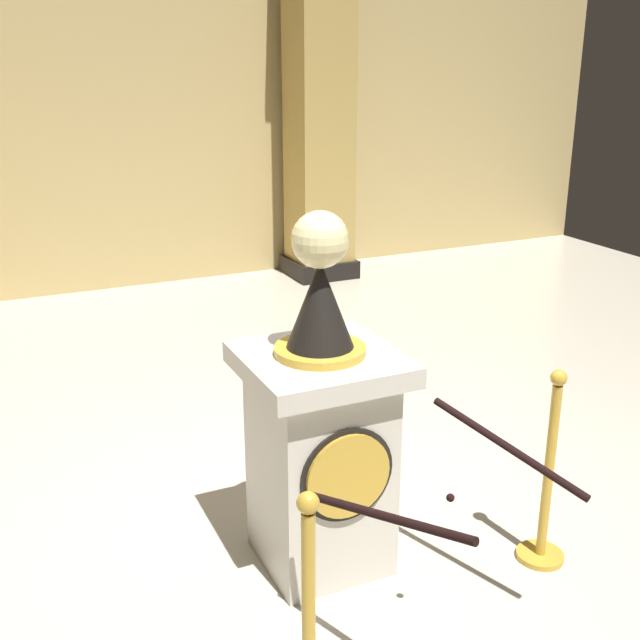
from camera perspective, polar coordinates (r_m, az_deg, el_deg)
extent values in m
plane|color=beige|center=(4.37, 0.20, -15.41)|extent=(12.49, 12.49, 0.00)
cube|color=tan|center=(8.73, -15.24, 14.75)|extent=(12.49, 0.16, 3.87)
cube|color=beige|center=(3.94, 0.00, -10.81)|extent=(0.58, 0.58, 1.02)
cube|color=beige|center=(3.70, 0.00, -3.22)|extent=(0.72, 0.72, 0.10)
cylinder|color=gold|center=(3.64, 2.05, -11.27)|extent=(0.42, 0.03, 0.42)
cylinder|color=black|center=(3.65, 1.98, -11.20)|extent=(0.47, 0.01, 0.47)
cylinder|color=gold|center=(3.67, 0.00, -2.21)|extent=(0.43, 0.43, 0.04)
cone|color=black|center=(3.59, 0.00, 1.20)|extent=(0.32, 0.32, 0.42)
cylinder|color=gold|center=(3.54, 0.00, 4.32)|extent=(0.03, 0.03, 0.07)
sphere|color=beige|center=(3.52, 0.00, 5.86)|extent=(0.26, 0.26, 0.26)
cylinder|color=gold|center=(3.03, -0.83, -21.74)|extent=(0.05, 0.05, 0.99)
sphere|color=gold|center=(2.71, -0.88, -13.14)|extent=(0.08, 0.08, 0.08)
cylinder|color=gold|center=(4.36, 15.67, -16.13)|extent=(0.24, 0.24, 0.03)
cylinder|color=gold|center=(4.11, 16.25, -10.77)|extent=(0.05, 0.05, 0.96)
sphere|color=gold|center=(3.89, 16.95, -4.05)|extent=(0.08, 0.08, 0.08)
cylinder|color=black|center=(3.08, 4.84, -14.05)|extent=(0.30, 0.79, 0.22)
cylinder|color=black|center=(3.66, 13.41, -8.92)|extent=(0.30, 0.79, 0.22)
sphere|color=black|center=(3.40, 9.45, -12.61)|extent=(0.04, 0.04, 0.04)
cube|color=black|center=(9.19, -0.06, 3.93)|extent=(0.71, 0.71, 0.20)
cube|color=tan|center=(8.90, -0.07, 14.95)|extent=(0.62, 0.62, 3.72)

